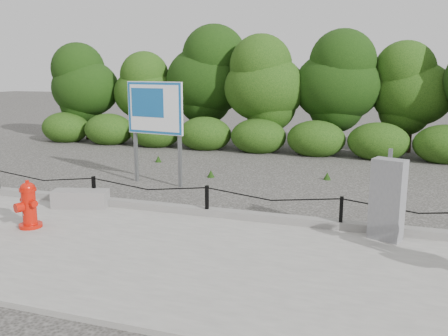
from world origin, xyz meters
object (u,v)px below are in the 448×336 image
at_px(fire_hydrant, 28,205).
at_px(utility_cabinet, 387,200).
at_px(advertising_sign, 155,113).
at_px(concrete_block, 81,199).

distance_m(fire_hydrant, utility_cabinet, 6.16).
xyz_separation_m(fire_hydrant, advertising_sign, (0.54, 3.95, 1.31)).
bearing_deg(utility_cabinet, advertising_sign, 175.48).
bearing_deg(fire_hydrant, concrete_block, 109.51).
relative_size(fire_hydrant, utility_cabinet, 0.58).
xyz_separation_m(concrete_block, utility_cabinet, (5.90, 0.00, 0.50)).
bearing_deg(advertising_sign, fire_hydrant, -88.48).
bearing_deg(concrete_block, advertising_sign, 80.28).
distance_m(fire_hydrant, advertising_sign, 4.20).
relative_size(utility_cabinet, advertising_sign, 0.58).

